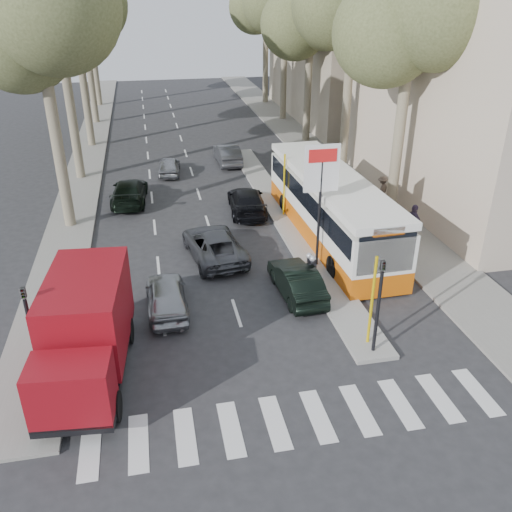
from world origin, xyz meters
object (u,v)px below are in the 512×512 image
(silver_hatchback, at_px, (167,296))
(dark_hatchback, at_px, (297,281))
(city_bus, at_px, (330,205))
(motorcycle, at_px, (310,273))
(red_truck, at_px, (86,329))

(silver_hatchback, relative_size, dark_hatchback, 0.97)
(city_bus, relative_size, motorcycle, 6.46)
(red_truck, bearing_deg, silver_hatchback, 57.22)
(red_truck, bearing_deg, dark_hatchback, 29.09)
(silver_hatchback, height_order, city_bus, city_bus)
(dark_hatchback, bearing_deg, city_bus, -124.54)
(silver_hatchback, bearing_deg, motorcycle, -176.42)
(silver_hatchback, xyz_separation_m, city_bus, (8.30, 5.22, 1.07))
(motorcycle, bearing_deg, red_truck, -159.71)
(dark_hatchback, distance_m, city_bus, 6.04)
(city_bus, bearing_deg, red_truck, -143.40)
(dark_hatchback, height_order, motorcycle, motorcycle)
(dark_hatchback, xyz_separation_m, motorcycle, (0.66, 0.35, 0.09))
(dark_hatchback, bearing_deg, red_truck, 20.36)
(red_truck, height_order, city_bus, city_bus)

